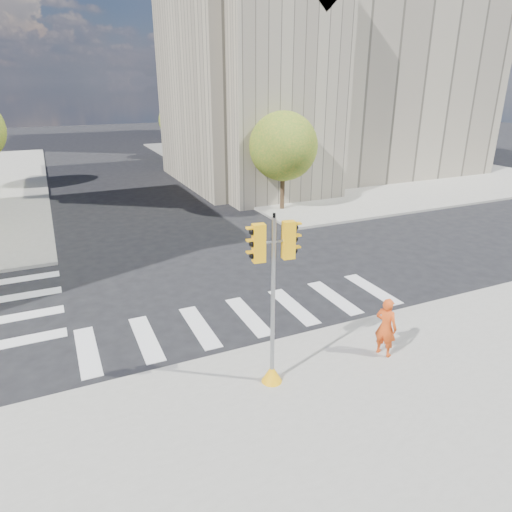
% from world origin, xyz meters
% --- Properties ---
extents(ground, '(160.00, 160.00, 0.00)m').
position_xyz_m(ground, '(0.00, 0.00, 0.00)').
color(ground, black).
rests_on(ground, ground).
extents(sidewalk_far_right, '(28.00, 40.00, 0.15)m').
position_xyz_m(sidewalk_far_right, '(20.00, 26.00, 0.07)').
color(sidewalk_far_right, gray).
rests_on(sidewalk_far_right, ground).
extents(civic_building, '(26.00, 16.00, 19.39)m').
position_xyz_m(civic_building, '(15.59, 19.12, 7.26)').
color(civic_building, '#9E947D').
rests_on(civic_building, ground).
extents(office_tower, '(20.00, 18.00, 30.00)m').
position_xyz_m(office_tower, '(22.00, 42.00, 15.00)').
color(office_tower, '#9EA0A3').
rests_on(office_tower, ground).
extents(tree_re_near, '(4.20, 4.20, 6.16)m').
position_xyz_m(tree_re_near, '(7.50, 10.00, 4.05)').
color(tree_re_near, '#382616').
rests_on(tree_re_near, ground).
extents(tree_re_mid, '(4.60, 4.60, 6.66)m').
position_xyz_m(tree_re_mid, '(7.50, 22.00, 4.35)').
color(tree_re_mid, '#382616').
rests_on(tree_re_mid, ground).
extents(tree_re_far, '(4.00, 4.00, 5.88)m').
position_xyz_m(tree_re_far, '(7.50, 34.00, 3.87)').
color(tree_re_far, '#382616').
rests_on(tree_re_far, ground).
extents(lamp_near, '(0.35, 0.18, 8.11)m').
position_xyz_m(lamp_near, '(8.00, 14.00, 4.58)').
color(lamp_near, black).
rests_on(lamp_near, sidewalk_far_right).
extents(lamp_far, '(0.35, 0.18, 8.11)m').
position_xyz_m(lamp_far, '(8.00, 28.00, 4.58)').
color(lamp_far, black).
rests_on(lamp_far, sidewalk_far_right).
extents(traffic_signal, '(1.08, 0.56, 4.72)m').
position_xyz_m(traffic_signal, '(-1.09, -5.86, 2.16)').
color(traffic_signal, '#FFB00D').
rests_on(traffic_signal, sidewalk_near).
extents(photographer, '(0.66, 0.78, 1.83)m').
position_xyz_m(photographer, '(2.52, -6.05, 1.06)').
color(photographer, '#DA4814').
rests_on(photographer, sidewalk_near).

